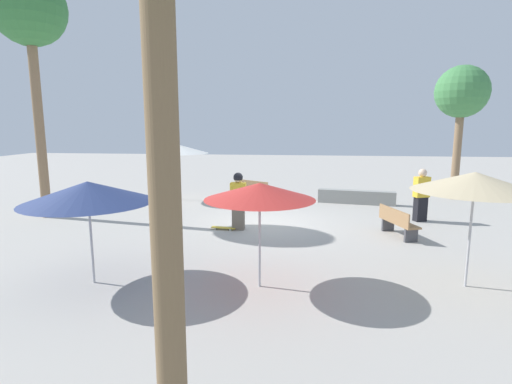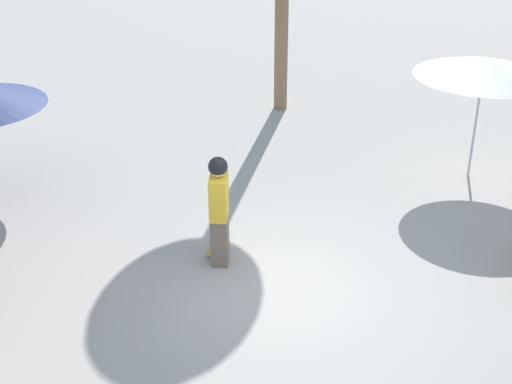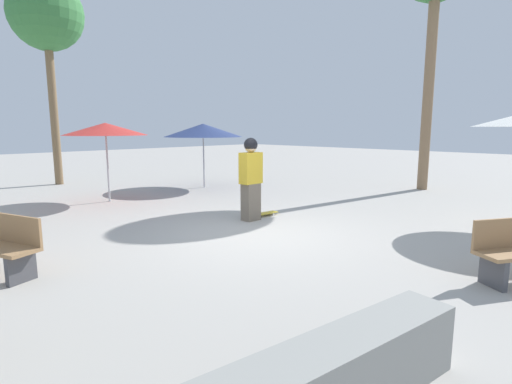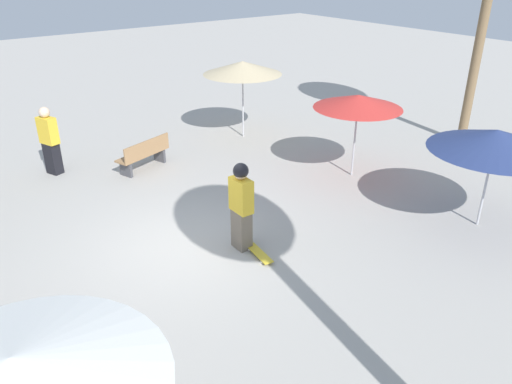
# 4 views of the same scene
# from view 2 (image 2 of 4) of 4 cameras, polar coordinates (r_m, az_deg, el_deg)

# --- Properties ---
(ground_plane) EXTENTS (60.00, 60.00, 0.00)m
(ground_plane) POSITION_cam_2_polar(r_m,az_deg,el_deg) (10.79, 1.96, -7.88)
(ground_plane) COLOR #ADA8A0
(skater_main) EXTENTS (0.30, 0.49, 1.83)m
(skater_main) POSITION_cam_2_polar(r_m,az_deg,el_deg) (10.97, -2.98, -1.24)
(skater_main) COLOR #726656
(skater_main) RESTS_ON ground_plane
(skateboard) EXTENTS (0.31, 0.82, 0.07)m
(skateboard) POSITION_cam_2_polar(r_m,az_deg,el_deg) (11.84, -3.07, -4.12)
(skateboard) COLOR gold
(skateboard) RESTS_ON ground_plane
(shade_umbrella_white) EXTENTS (2.60, 2.60, 2.43)m
(shade_umbrella_white) POSITION_cam_2_polar(r_m,az_deg,el_deg) (14.12, 17.78, 9.54)
(shade_umbrella_white) COLOR #B7B7BC
(shade_umbrella_white) RESTS_ON ground_plane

